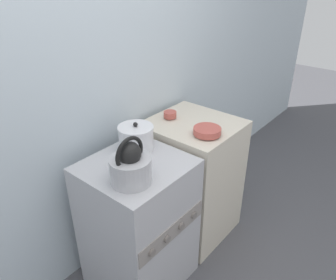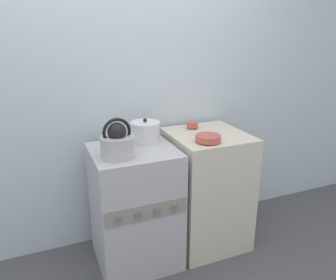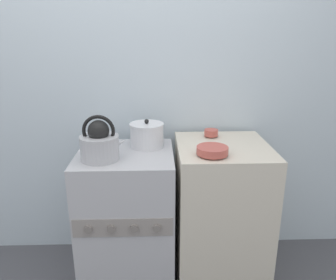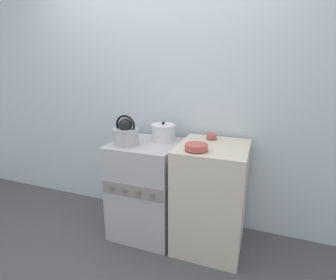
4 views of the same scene
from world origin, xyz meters
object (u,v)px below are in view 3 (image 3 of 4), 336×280
at_px(enamel_bowl, 212,151).
at_px(cooking_pot, 147,135).
at_px(stove, 128,218).
at_px(small_ceramic_bowl, 211,133).
at_px(kettle, 100,143).

bearing_deg(enamel_bowl, cooking_pot, 144.61).
bearing_deg(enamel_bowl, stove, 164.05).
relative_size(cooking_pot, small_ceramic_bowl, 2.38).
height_order(kettle, small_ceramic_bowl, kettle).
distance_m(stove, enamel_bowl, 0.73).
distance_m(stove, small_ceramic_bowl, 0.78).
relative_size(kettle, cooking_pot, 1.24).
height_order(stove, kettle, kettle).
relative_size(cooking_pot, enamel_bowl, 1.21).
bearing_deg(cooking_pot, enamel_bowl, -35.39).
xyz_separation_m(stove, enamel_bowl, (0.50, -0.14, 0.51)).
height_order(stove, enamel_bowl, enamel_bowl).
relative_size(stove, cooking_pot, 4.17).
xyz_separation_m(kettle, small_ceramic_bowl, (0.68, 0.30, -0.03)).
relative_size(enamel_bowl, small_ceramic_bowl, 1.96).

